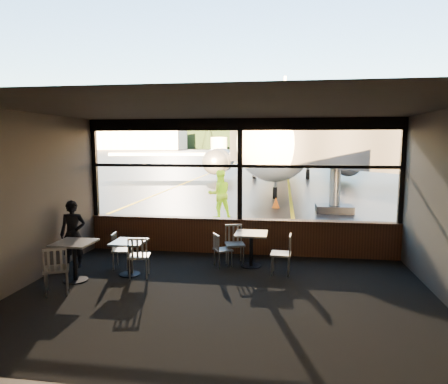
% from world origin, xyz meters
% --- Properties ---
extents(ground_plane, '(520.00, 520.00, 0.00)m').
position_xyz_m(ground_plane, '(0.00, 120.00, 0.00)').
color(ground_plane, black).
rests_on(ground_plane, ground).
extents(carpet_floor, '(8.00, 6.00, 0.01)m').
position_xyz_m(carpet_floor, '(0.00, -3.00, 0.01)').
color(carpet_floor, black).
rests_on(carpet_floor, ground).
extents(ceiling, '(8.00, 6.00, 0.04)m').
position_xyz_m(ceiling, '(0.00, -3.00, 3.50)').
color(ceiling, '#38332D').
rests_on(ceiling, ground).
extents(wall_left, '(0.04, 6.00, 3.50)m').
position_xyz_m(wall_left, '(-4.00, -3.00, 1.75)').
color(wall_left, '#463F38').
rests_on(wall_left, ground).
extents(wall_back, '(8.00, 0.04, 3.50)m').
position_xyz_m(wall_back, '(0.00, -6.00, 1.75)').
color(wall_back, '#463F38').
rests_on(wall_back, ground).
extents(window_sill, '(8.00, 0.28, 0.90)m').
position_xyz_m(window_sill, '(0.00, 0.00, 0.45)').
color(window_sill, '#552D19').
rests_on(window_sill, ground).
extents(window_header, '(8.00, 0.18, 0.30)m').
position_xyz_m(window_header, '(0.00, 0.00, 3.35)').
color(window_header, black).
rests_on(window_header, ground).
extents(mullion_left, '(0.12, 0.12, 2.60)m').
position_xyz_m(mullion_left, '(-3.95, 0.00, 2.20)').
color(mullion_left, black).
rests_on(mullion_left, ground).
extents(mullion_centre, '(0.12, 0.12, 2.60)m').
position_xyz_m(mullion_centre, '(0.00, 0.00, 2.20)').
color(mullion_centre, black).
rests_on(mullion_centre, ground).
extents(mullion_right, '(0.12, 0.12, 2.60)m').
position_xyz_m(mullion_right, '(3.95, 0.00, 2.20)').
color(mullion_right, black).
rests_on(mullion_right, ground).
extents(window_transom, '(8.00, 0.10, 0.08)m').
position_xyz_m(window_transom, '(0.00, 0.00, 2.30)').
color(window_transom, black).
rests_on(window_transom, ground).
extents(airliner, '(29.27, 34.90, 10.52)m').
position_xyz_m(airliner, '(0.89, 22.34, 5.26)').
color(airliner, white).
rests_on(airliner, ground_plane).
extents(jet_bridge, '(9.00, 11.00, 4.80)m').
position_xyz_m(jet_bridge, '(3.60, 5.50, 2.40)').
color(jet_bridge, '#29292C').
rests_on(jet_bridge, ground_plane).
extents(cafe_table_near, '(0.74, 0.74, 0.81)m').
position_xyz_m(cafe_table_near, '(0.39, -1.07, 0.40)').
color(cafe_table_near, '#A29C95').
rests_on(cafe_table_near, carpet_floor).
extents(cafe_table_mid, '(0.69, 0.69, 0.76)m').
position_xyz_m(cafe_table_mid, '(-2.20, -2.07, 0.38)').
color(cafe_table_mid, '#9C968F').
rests_on(cafe_table_mid, carpet_floor).
extents(cafe_table_left, '(0.77, 0.77, 0.84)m').
position_xyz_m(cafe_table_left, '(-3.18, -2.61, 0.42)').
color(cafe_table_left, '#9C968F').
rests_on(cafe_table_left, carpet_floor).
extents(chair_near_e, '(0.53, 0.53, 0.91)m').
position_xyz_m(chair_near_e, '(1.08, -1.54, 0.45)').
color(chair_near_e, '#BBB6A8').
rests_on(chair_near_e, carpet_floor).
extents(chair_near_w, '(0.60, 0.60, 0.80)m').
position_xyz_m(chair_near_w, '(-0.26, -1.17, 0.40)').
color(chair_near_w, beige).
rests_on(chair_near_w, carpet_floor).
extents(chair_near_n, '(0.63, 0.63, 0.93)m').
position_xyz_m(chair_near_n, '(-0.02, -0.90, 0.47)').
color(chair_near_n, '#B2ADA1').
rests_on(chair_near_n, carpet_floor).
extents(chair_mid_s, '(0.59, 0.59, 0.92)m').
position_xyz_m(chair_mid_s, '(-1.94, -2.18, 0.46)').
color(chair_mid_s, '#BCB6AA').
rests_on(chair_mid_s, carpet_floor).
extents(chair_mid_w, '(0.50, 0.50, 0.83)m').
position_xyz_m(chair_mid_w, '(-2.56, -1.62, 0.41)').
color(chair_mid_w, '#AEA99D').
rests_on(chair_mid_w, carpet_floor).
extents(chair_left_s, '(0.70, 0.70, 0.95)m').
position_xyz_m(chair_left_s, '(-3.17, -3.32, 0.48)').
color(chair_left_s, '#ACA69B').
rests_on(chair_left_s, carpet_floor).
extents(passenger, '(0.65, 0.51, 1.57)m').
position_xyz_m(passenger, '(-3.70, -1.72, 0.78)').
color(passenger, black).
rests_on(passenger, carpet_floor).
extents(ground_crew, '(1.12, 1.02, 1.87)m').
position_xyz_m(ground_crew, '(-1.32, 4.94, 0.93)').
color(ground_crew, '#BFF219').
rests_on(ground_crew, ground_plane).
extents(cone_nose, '(0.35, 0.35, 0.48)m').
position_xyz_m(cone_nose, '(0.80, 7.71, 0.24)').
color(cone_nose, '#FF4E08').
rests_on(cone_nose, ground_plane).
extents(hangar_left, '(45.00, 18.00, 11.00)m').
position_xyz_m(hangar_left, '(-70.00, 180.00, 5.50)').
color(hangar_left, silver).
rests_on(hangar_left, ground_plane).
extents(hangar_mid, '(38.00, 15.00, 10.00)m').
position_xyz_m(hangar_mid, '(0.00, 185.00, 5.00)').
color(hangar_mid, silver).
rests_on(hangar_mid, ground_plane).
extents(hangar_right, '(50.00, 20.00, 12.00)m').
position_xyz_m(hangar_right, '(60.00, 178.00, 6.00)').
color(hangar_right, silver).
rests_on(hangar_right, ground_plane).
extents(fuel_tank_a, '(8.00, 8.00, 6.00)m').
position_xyz_m(fuel_tank_a, '(-30.00, 182.00, 3.00)').
color(fuel_tank_a, silver).
rests_on(fuel_tank_a, ground_plane).
extents(fuel_tank_b, '(8.00, 8.00, 6.00)m').
position_xyz_m(fuel_tank_b, '(-20.00, 182.00, 3.00)').
color(fuel_tank_b, silver).
rests_on(fuel_tank_b, ground_plane).
extents(fuel_tank_c, '(8.00, 8.00, 6.00)m').
position_xyz_m(fuel_tank_c, '(-10.00, 182.00, 3.00)').
color(fuel_tank_c, silver).
rests_on(fuel_tank_c, ground_plane).
extents(treeline, '(360.00, 3.00, 12.00)m').
position_xyz_m(treeline, '(0.00, 210.00, 6.00)').
color(treeline, black).
rests_on(treeline, ground_plane).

